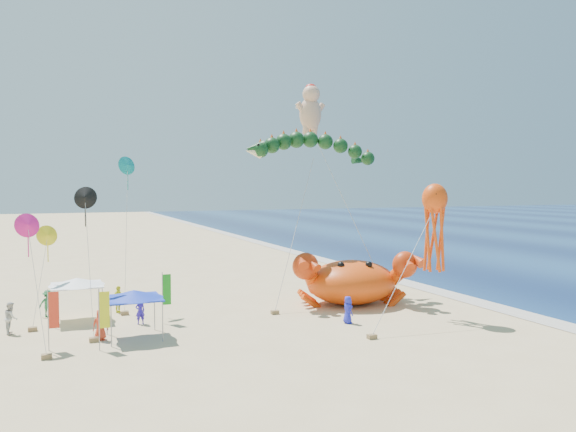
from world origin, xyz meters
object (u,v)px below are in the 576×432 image
Objects in this scene: cherub_kite at (311,108)px; canopy_blue at (134,295)px; crab_inflatable at (352,280)px; octopus_kite at (434,221)px; canopy_white at (77,282)px; dragon_kite at (312,152)px.

canopy_blue is (-15.87, -10.74, -12.53)m from cherub_kite.
octopus_kite reaches higher than crab_inflatable.
canopy_blue is at bearing 172.20° from octopus_kite.
octopus_kite is at bearing -21.06° from canopy_white.
cherub_kite reaches higher than crab_inflatable.
crab_inflatable is 2.65× the size of canopy_white.
canopy_white is (-2.79, 5.64, 0.00)m from canopy_blue.
cherub_kite is at bearing 100.89° from octopus_kite.
canopy_blue is at bearing -153.46° from dragon_kite.
dragon_kite is at bearing 26.54° from canopy_blue.
dragon_kite reaches higher than canopy_blue.
octopus_kite is at bearing -66.66° from dragon_kite.
cherub_kite is at bearing 34.09° from canopy_blue.
octopus_kite is 2.69× the size of canopy_blue.
crab_inflatable is 2.78× the size of canopy_blue.
crab_inflatable reaches higher than canopy_white.
cherub_kite is (1.61, 3.62, 3.82)m from dragon_kite.
cherub_kite is 5.26× the size of canopy_blue.
canopy_blue is (-15.70, -3.23, 0.71)m from crab_inflatable.
crab_inflatable is 16.04m from canopy_blue.
cherub_kite is 22.90m from canopy_blue.
dragon_kite reaches higher than canopy_white.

